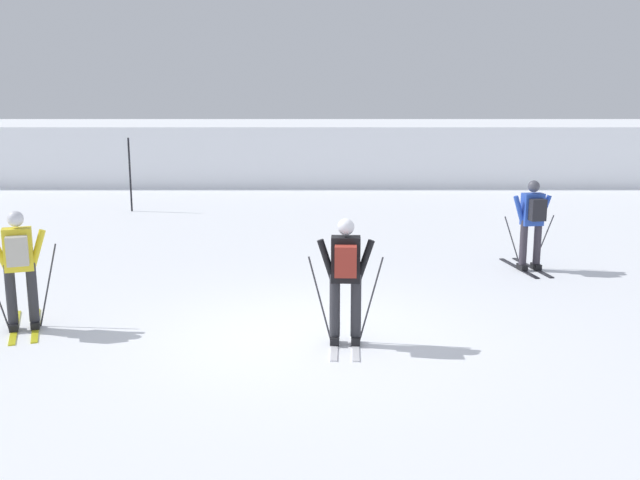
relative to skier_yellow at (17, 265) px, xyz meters
The scene contains 6 objects.
ground_plane 4.15m from the skier_yellow, ahead, with size 120.00×120.00×0.00m, color white.
far_snow_ridge 19.73m from the skier_yellow, 78.21° to the left, with size 80.00×7.97×2.14m, color white.
skier_yellow is the anchor object (origin of this frame).
skier_blue 8.88m from the skier_yellow, 23.31° to the left, with size 0.99×1.64×1.71m.
skier_black 4.56m from the skier_yellow, ahead, with size 1.00×1.61×1.71m.
trail_marker_pole 10.56m from the skier_yellow, 96.35° to the left, with size 0.05×0.05×2.07m, color black.
Camera 1 is at (0.15, -9.51, 3.30)m, focal length 40.48 mm.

